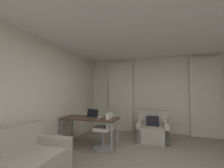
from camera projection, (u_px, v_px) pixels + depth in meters
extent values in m
cube|color=beige|center=(160.00, 95.00, 5.21)|extent=(5.12, 0.06, 2.60)
cube|color=beige|center=(32.00, 97.00, 3.07)|extent=(0.06, 6.12, 2.60)
cube|color=white|center=(160.00, 16.00, 2.39)|extent=(5.12, 6.12, 0.06)
cube|color=beige|center=(121.00, 96.00, 5.49)|extent=(0.90, 0.06, 2.50)
cube|color=beige|center=(206.00, 97.00, 4.68)|extent=(0.90, 0.06, 2.50)
cube|color=#B2A899|center=(51.00, 152.00, 2.81)|extent=(0.81, 0.16, 0.58)
cube|color=#B2A899|center=(153.00, 134.00, 4.32)|extent=(0.88, 0.85, 0.40)
cube|color=#B2A899|center=(152.00, 117.00, 4.67)|extent=(0.86, 0.17, 0.41)
cube|color=#B2A899|center=(166.00, 132.00, 4.23)|extent=(0.15, 0.83, 0.54)
cube|color=#B2A899|center=(140.00, 130.00, 4.42)|extent=(0.15, 0.83, 0.54)
cube|color=black|center=(153.00, 122.00, 4.46)|extent=(0.37, 0.21, 0.37)
cube|color=#4C3828|center=(90.00, 118.00, 3.84)|extent=(1.43, 0.59, 0.04)
cylinder|color=#99999E|center=(72.00, 129.00, 4.25)|extent=(0.04, 0.04, 0.71)
cylinder|color=#99999E|center=(117.00, 133.00, 3.86)|extent=(0.04, 0.04, 0.71)
cylinder|color=#99999E|center=(62.00, 133.00, 3.79)|extent=(0.04, 0.04, 0.71)
cylinder|color=#99999E|center=(112.00, 138.00, 3.39)|extent=(0.04, 0.04, 0.71)
cylinder|color=gray|center=(103.00, 139.00, 3.71)|extent=(0.06, 0.06, 0.46)
cylinder|color=gray|center=(103.00, 148.00, 3.70)|extent=(0.48, 0.48, 0.04)
cube|color=silver|center=(103.00, 128.00, 3.73)|extent=(0.40, 0.40, 0.08)
cube|color=silver|center=(109.00, 120.00, 3.69)|extent=(0.06, 0.36, 0.34)
cube|color=#ADADB2|center=(95.00, 117.00, 3.86)|extent=(0.35, 0.27, 0.02)
cube|color=black|center=(93.00, 113.00, 3.77)|extent=(0.32, 0.11, 0.20)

